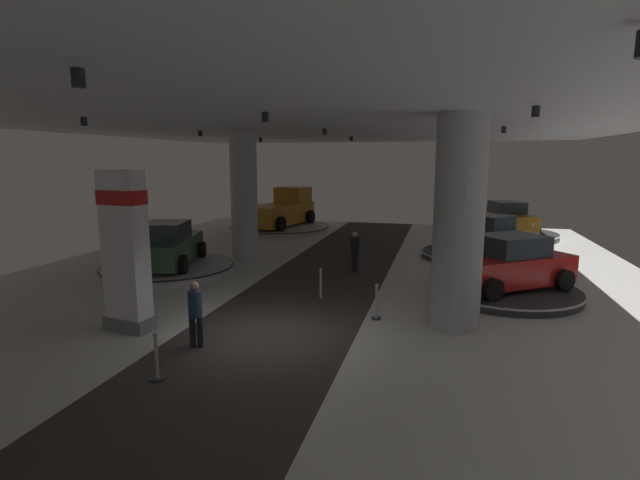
{
  "coord_description": "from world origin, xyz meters",
  "views": [
    {
      "loc": [
        4.17,
        -10.76,
        4.38
      ],
      "look_at": [
        -0.21,
        6.19,
        1.4
      ],
      "focal_mm": 26.83,
      "sensor_mm": 36.0,
      "label": 1
    }
  ],
  "objects_px": {
    "display_platform_mid_left": "(168,268)",
    "display_platform_deep_right": "(506,235)",
    "display_car_mid_left": "(167,246)",
    "display_platform_far_right": "(482,254)",
    "display_car_far_right": "(484,235)",
    "pickup_truck_deep_left": "(282,210)",
    "visitor_walking_near": "(355,249)",
    "display_car_mid_right": "(508,264)",
    "column_left": "(244,196)",
    "display_car_deep_right": "(507,218)",
    "visitor_walking_far": "(195,310)",
    "brand_sign_pylon": "(125,249)",
    "column_right": "(459,224)",
    "display_platform_deep_left": "(280,228)",
    "display_platform_mid_right": "(505,291)"
  },
  "relations": [
    {
      "from": "display_car_far_right",
      "to": "display_platform_mid_left",
      "type": "bearing_deg",
      "value": -153.18
    },
    {
      "from": "display_platform_mid_left",
      "to": "display_platform_far_right",
      "type": "distance_m",
      "value": 13.53
    },
    {
      "from": "display_car_mid_left",
      "to": "display_platform_far_right",
      "type": "xyz_separation_m",
      "value": [
        12.05,
        6.16,
        -0.93
      ]
    },
    {
      "from": "column_left",
      "to": "pickup_truck_deep_left",
      "type": "relative_size",
      "value": 0.98
    },
    {
      "from": "pickup_truck_deep_left",
      "to": "column_left",
      "type": "bearing_deg",
      "value": -82.09
    },
    {
      "from": "column_left",
      "to": "brand_sign_pylon",
      "type": "relative_size",
      "value": 1.34
    },
    {
      "from": "display_car_mid_right",
      "to": "display_platform_far_right",
      "type": "relative_size",
      "value": 0.83
    },
    {
      "from": "display_platform_deep_right",
      "to": "visitor_walking_near",
      "type": "height_order",
      "value": "visitor_walking_near"
    },
    {
      "from": "brand_sign_pylon",
      "to": "display_car_far_right",
      "type": "distance_m",
      "value": 15.33
    },
    {
      "from": "display_car_mid_right",
      "to": "visitor_walking_near",
      "type": "distance_m",
      "value": 5.74
    },
    {
      "from": "display_car_far_right",
      "to": "visitor_walking_far",
      "type": "height_order",
      "value": "display_car_far_right"
    },
    {
      "from": "pickup_truck_deep_left",
      "to": "display_platform_far_right",
      "type": "distance_m",
      "value": 12.89
    },
    {
      "from": "display_car_mid_right",
      "to": "display_platform_far_right",
      "type": "distance_m",
      "value": 6.27
    },
    {
      "from": "column_left",
      "to": "visitor_walking_far",
      "type": "distance_m",
      "value": 10.49
    },
    {
      "from": "display_platform_mid_left",
      "to": "display_platform_deep_left",
      "type": "bearing_deg",
      "value": 87.34
    },
    {
      "from": "display_platform_deep_left",
      "to": "display_platform_mid_right",
      "type": "bearing_deg",
      "value": -44.79
    },
    {
      "from": "display_car_far_right",
      "to": "pickup_truck_deep_left",
      "type": "bearing_deg",
      "value": 153.09
    },
    {
      "from": "column_left",
      "to": "display_platform_deep_right",
      "type": "relative_size",
      "value": 1.0
    },
    {
      "from": "display_platform_deep_left",
      "to": "visitor_walking_near",
      "type": "xyz_separation_m",
      "value": [
        6.46,
        -9.63,
        0.74
      ]
    },
    {
      "from": "column_right",
      "to": "pickup_truck_deep_left",
      "type": "bearing_deg",
      "value": 123.09
    },
    {
      "from": "display_car_far_right",
      "to": "visitor_walking_near",
      "type": "relative_size",
      "value": 2.74
    },
    {
      "from": "pickup_truck_deep_left",
      "to": "display_car_far_right",
      "type": "height_order",
      "value": "pickup_truck_deep_left"
    },
    {
      "from": "display_car_far_right",
      "to": "display_platform_mid_right",
      "type": "bearing_deg",
      "value": -87.67
    },
    {
      "from": "column_left",
      "to": "display_platform_far_right",
      "type": "bearing_deg",
      "value": 14.92
    },
    {
      "from": "display_platform_mid_right",
      "to": "display_platform_far_right",
      "type": "bearing_deg",
      "value": 92.53
    },
    {
      "from": "brand_sign_pylon",
      "to": "pickup_truck_deep_left",
      "type": "height_order",
      "value": "brand_sign_pylon"
    },
    {
      "from": "column_left",
      "to": "display_platform_mid_left",
      "type": "relative_size",
      "value": 1.09
    },
    {
      "from": "display_platform_mid_left",
      "to": "display_platform_deep_right",
      "type": "bearing_deg",
      "value": 41.47
    },
    {
      "from": "brand_sign_pylon",
      "to": "display_car_far_right",
      "type": "relative_size",
      "value": 0.95
    },
    {
      "from": "display_platform_mid_left",
      "to": "column_left",
      "type": "bearing_deg",
      "value": 62.18
    },
    {
      "from": "brand_sign_pylon",
      "to": "visitor_walking_near",
      "type": "relative_size",
      "value": 2.59
    },
    {
      "from": "display_car_mid_left",
      "to": "visitor_walking_near",
      "type": "height_order",
      "value": "display_car_mid_left"
    },
    {
      "from": "display_platform_mid_left",
      "to": "visitor_walking_near",
      "type": "height_order",
      "value": "visitor_walking_near"
    },
    {
      "from": "visitor_walking_near",
      "to": "visitor_walking_far",
      "type": "relative_size",
      "value": 1.0
    },
    {
      "from": "display_car_mid_left",
      "to": "display_platform_far_right",
      "type": "height_order",
      "value": "display_car_mid_left"
    },
    {
      "from": "display_platform_mid_left",
      "to": "visitor_walking_near",
      "type": "distance_m",
      "value": 7.32
    },
    {
      "from": "column_left",
      "to": "display_car_deep_right",
      "type": "distance_m",
      "value": 14.97
    },
    {
      "from": "display_car_far_right",
      "to": "display_car_mid_left",
      "type": "bearing_deg",
      "value": -153.05
    },
    {
      "from": "display_car_mid_right",
      "to": "display_car_mid_left",
      "type": "xyz_separation_m",
      "value": [
        -12.35,
        0.04,
        0.03
      ]
    },
    {
      "from": "display_platform_deep_left",
      "to": "display_car_mid_right",
      "type": "relative_size",
      "value": 1.36
    },
    {
      "from": "column_left",
      "to": "display_car_mid_right",
      "type": "distance_m",
      "value": 11.25
    },
    {
      "from": "display_car_mid_right",
      "to": "display_platform_mid_left",
      "type": "distance_m",
      "value": 12.39
    },
    {
      "from": "column_right",
      "to": "display_car_deep_right",
      "type": "height_order",
      "value": "column_right"
    },
    {
      "from": "column_right",
      "to": "display_platform_far_right",
      "type": "height_order",
      "value": "column_right"
    },
    {
      "from": "display_platform_mid_right",
      "to": "display_car_far_right",
      "type": "bearing_deg",
      "value": 92.33
    },
    {
      "from": "display_platform_deep_right",
      "to": "display_car_deep_right",
      "type": "relative_size",
      "value": 1.22
    },
    {
      "from": "column_right",
      "to": "display_car_far_right",
      "type": "distance_m",
      "value": 9.88
    },
    {
      "from": "display_car_mid_right",
      "to": "column_right",
      "type": "bearing_deg",
      "value": -116.02
    },
    {
      "from": "display_car_deep_right",
      "to": "visitor_walking_far",
      "type": "distance_m",
      "value": 20.74
    },
    {
      "from": "display_platform_deep_right",
      "to": "column_left",
      "type": "bearing_deg",
      "value": -143.77
    }
  ]
}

